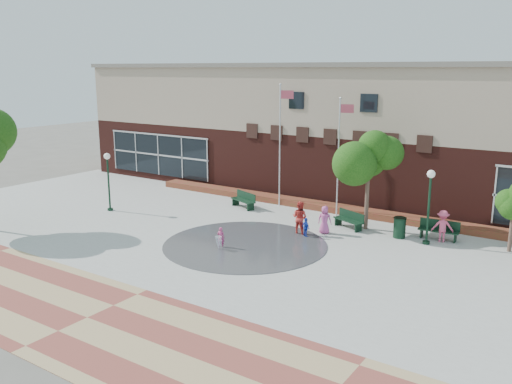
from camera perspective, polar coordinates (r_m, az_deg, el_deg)
The scene contains 22 objects.
ground at distance 25.59m, azimuth -5.03°, elevation -7.35°, with size 120.00×120.00×0.00m, color #666056.
plaza_concrete at distance 28.64m, azimuth 0.00°, elevation -5.07°, with size 46.00×18.00×0.01m, color #A8A8A0.
paver_band at distance 21.05m, azimuth -17.34°, elevation -12.54°, with size 46.00×6.00×0.01m, color brown.
splash_pad at distance 27.85m, azimuth -1.15°, elevation -5.60°, with size 8.40×8.40×0.01m, color #383A3D.
library_building at distance 39.39m, azimuth 11.06°, elevation 6.55°, with size 44.40×10.40×9.20m.
flower_bed at distance 34.95m, azimuth 6.96°, elevation -1.84°, with size 26.00×1.20×0.40m, color #A90B27.
flagpole_left at distance 34.94m, azimuth 2.60°, elevation 5.60°, with size 0.89×0.35×7.92m.
flagpole_right at distance 32.70m, azimuth 8.76°, elevation 4.29°, with size 0.87×0.27×7.21m.
lamp_left at distance 35.15m, azimuth -15.30°, elevation 1.72°, with size 0.39×0.39×3.70m.
lamp_right at distance 28.70m, azimuth 17.78°, elevation -0.66°, with size 0.41×0.41×3.88m.
bench_left at distance 34.99m, azimuth -1.35°, elevation -1.17°, with size 2.13×1.27×1.04m.
bench_mid at distance 30.97m, azimuth 9.71°, elevation -3.25°, with size 2.03×1.27×0.99m.
bench_right at distance 30.15m, azimuth 18.65°, elevation -4.19°, with size 2.10×0.71×1.04m.
trash_can at distance 29.82m, azimuth 14.87°, elevation -3.64°, with size 0.69×0.69×1.13m.
tree_mid at distance 30.27m, azimuth 11.79°, elevation 3.41°, with size 3.25×3.25×5.48m.
water_jet_a at distance 27.17m, azimuth -3.97°, elevation -6.12°, with size 0.34×0.34×0.67m, color white.
water_jet_b at distance 27.24m, azimuth -3.78°, elevation -6.06°, with size 0.20×0.20×0.44m, color white.
child_splash at distance 27.37m, azimuth -3.71°, elevation -4.79°, with size 0.39×0.26×1.07m, color #D4427D.
adult_red at distance 29.56m, azimuth 4.62°, elevation -2.70°, with size 0.88×0.69×1.82m, color red.
adult_pink at distance 29.77m, azimuth 7.24°, elevation -2.92°, with size 0.76×0.49×1.55m, color #CB5098.
child_blue at distance 29.09m, azimuth 5.27°, elevation -3.75°, with size 0.62×0.26×1.06m, color blue.
person_bench at distance 29.72m, azimuth 19.04°, elevation -3.43°, with size 1.09×0.63×1.69m, color #E95077.
Camera 1 is at (15.16, -18.63, 8.84)m, focal length 38.00 mm.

